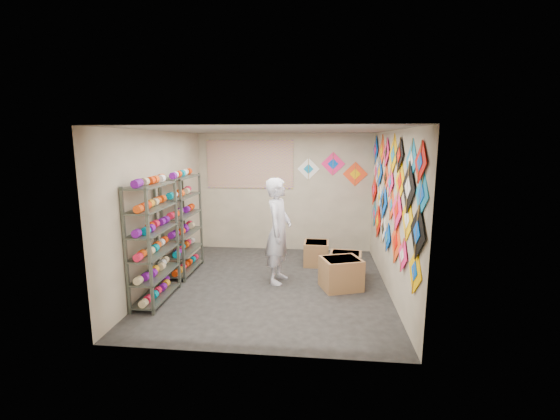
# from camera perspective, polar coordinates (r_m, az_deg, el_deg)

# --- Properties ---
(ground) EXTENTS (4.50, 4.50, 0.00)m
(ground) POSITION_cam_1_polar(r_m,az_deg,el_deg) (6.83, -1.12, -11.23)
(ground) COLOR black
(room_walls) EXTENTS (4.50, 4.50, 4.50)m
(room_walls) POSITION_cam_1_polar(r_m,az_deg,el_deg) (6.41, -1.17, 2.57)
(room_walls) COLOR #B8A88D
(room_walls) RESTS_ON ground
(shelf_rack_front) EXTENTS (0.40, 1.10, 1.90)m
(shelf_rack_front) POSITION_cam_1_polar(r_m,az_deg,el_deg) (6.22, -18.70, -4.76)
(shelf_rack_front) COLOR #4C5147
(shelf_rack_front) RESTS_ON ground
(shelf_rack_back) EXTENTS (0.40, 1.10, 1.90)m
(shelf_rack_back) POSITION_cam_1_polar(r_m,az_deg,el_deg) (7.39, -14.55, -2.19)
(shelf_rack_back) COLOR #4C5147
(shelf_rack_back) RESTS_ON ground
(string_spools) EXTENTS (0.12, 2.36, 0.12)m
(string_spools) POSITION_cam_1_polar(r_m,az_deg,el_deg) (6.78, -16.48, -2.58)
(string_spools) COLOR #FA1A42
(string_spools) RESTS_ON ground
(kite_wall_display) EXTENTS (0.05, 4.31, 2.05)m
(kite_wall_display) POSITION_cam_1_polar(r_m,az_deg,el_deg) (6.48, 16.50, 2.38)
(kite_wall_display) COLOR #FEB500
(kite_wall_display) RESTS_ON room_walls
(back_wall_kites) EXTENTS (1.58, 0.02, 0.77)m
(back_wall_kites) POSITION_cam_1_polar(r_m,az_deg,el_deg) (8.57, 8.17, 6.20)
(back_wall_kites) COLOR white
(back_wall_kites) RESTS_ON room_walls
(poster) EXTENTS (2.00, 0.01, 1.10)m
(poster) POSITION_cam_1_polar(r_m,az_deg,el_deg) (8.69, -4.63, 6.96)
(poster) COLOR #88489C
(poster) RESTS_ON room_walls
(shopkeeper) EXTENTS (0.84, 0.67, 1.89)m
(shopkeeper) POSITION_cam_1_polar(r_m,az_deg,el_deg) (6.68, -0.23, -3.20)
(shopkeeper) COLOR silver
(shopkeeper) RESTS_ON ground
(carton_a) EXTENTS (0.79, 0.72, 0.54)m
(carton_a) POSITION_cam_1_polar(r_m,az_deg,el_deg) (6.64, 9.27, -9.53)
(carton_a) COLOR olive
(carton_a) RESTS_ON ground
(carton_b) EXTENTS (0.63, 0.54, 0.47)m
(carton_b) POSITION_cam_1_polar(r_m,az_deg,el_deg) (7.20, 9.92, -8.25)
(carton_b) COLOR olive
(carton_b) RESTS_ON ground
(carton_c) EXTENTS (0.51, 0.56, 0.48)m
(carton_c) POSITION_cam_1_polar(r_m,az_deg,el_deg) (7.83, 5.54, -6.57)
(carton_c) COLOR olive
(carton_c) RESTS_ON ground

